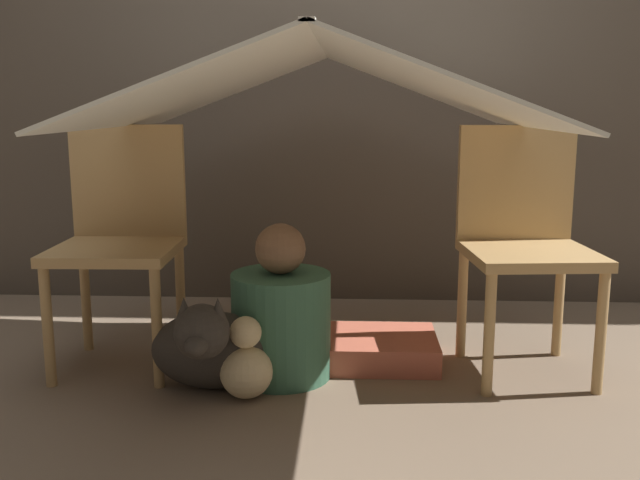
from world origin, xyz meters
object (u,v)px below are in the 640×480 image
chair_left (121,233)px  dog (210,346)px  person_front (281,317)px  chair_right (524,236)px

chair_left → dog: size_ratio=2.11×
person_front → chair_right: bearing=9.1°
person_front → dog: 0.27m
chair_right → dog: bearing=-170.2°
chair_left → dog: bearing=-38.5°
chair_left → chair_right: size_ratio=1.00×
chair_left → person_front: bearing=-14.3°
chair_left → dog: (0.38, -0.28, -0.33)m
person_front → dog: (-0.22, -0.15, -0.06)m
chair_left → chair_right: bearing=-1.4°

